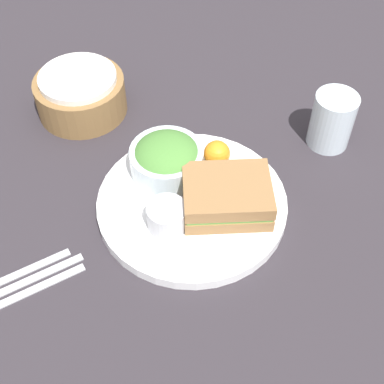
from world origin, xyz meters
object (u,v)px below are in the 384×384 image
salad_bowl (167,159)px  spoon (18,274)px  sandwich (227,196)px  drink_glass (332,120)px  bread_basket (81,94)px  knife (22,283)px  fork (26,293)px  plate (192,204)px  dressing_cup (167,217)px

salad_bowl → spoon: 0.29m
sandwich → drink_glass: 0.25m
spoon → bread_basket: bearing=-127.6°
sandwich → knife: size_ratio=0.72×
salad_bowl → drink_glass: drink_glass is taller
drink_glass → knife: drink_glass is taller
salad_bowl → knife: salad_bowl is taller
drink_glass → fork: 0.57m
sandwich → drink_glass: size_ratio=1.34×
drink_glass → bread_basket: (-0.44, 0.10, -0.01)m
drink_glass → knife: size_ratio=0.54×
plate → drink_glass: (0.25, 0.14, 0.04)m
knife → spoon: size_ratio=1.17×
sandwich → spoon: (-0.31, -0.10, -0.04)m
spoon → dressing_cup: bearing=169.5°
fork → plate: bearing=-176.4°
dressing_cup → bread_basket: (-0.16, 0.29, -0.00)m
plate → fork: plate is taller
salad_bowl → bread_basket: (-0.16, 0.18, -0.01)m
salad_bowl → bread_basket: size_ratio=0.73×
bread_basket → salad_bowl: bearing=-48.8°
knife → spoon: same height
plate → spoon: (-0.26, -0.12, -0.01)m
plate → fork: size_ratio=1.70×
bread_basket → fork: (-0.05, -0.39, -0.04)m
plate → bread_basket: bread_basket is taller
plate → drink_glass: bearing=29.9°
plate → dressing_cup: size_ratio=4.97×
knife → fork: bearing=90.0°
drink_glass → bread_basket: 0.46m
fork → spoon: (-0.02, 0.03, 0.00)m
drink_glass → knife: (-0.50, -0.27, -0.05)m
salad_bowl → plate: bearing=-59.1°
sandwich → knife: (-0.30, -0.12, -0.04)m
plate → knife: plate is taller
salad_bowl → fork: (-0.20, -0.21, -0.05)m
bread_basket → spoon: 0.37m
dressing_cup → drink_glass: 0.34m
knife → spoon: 0.02m
dressing_cup → fork: dressing_cup is taller
plate → salad_bowl: 0.08m
plate → sandwich: bearing=-16.0°
dressing_cup → sandwich: bearing=19.5°
salad_bowl → drink_glass: 0.30m
fork → spoon: bearing=-90.0°
sandwich → drink_glass: (0.19, 0.16, 0.01)m
plate → bread_basket: 0.32m
dressing_cup → fork: (-0.20, -0.10, -0.04)m
fork → spoon: same height
fork → spoon: 0.04m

